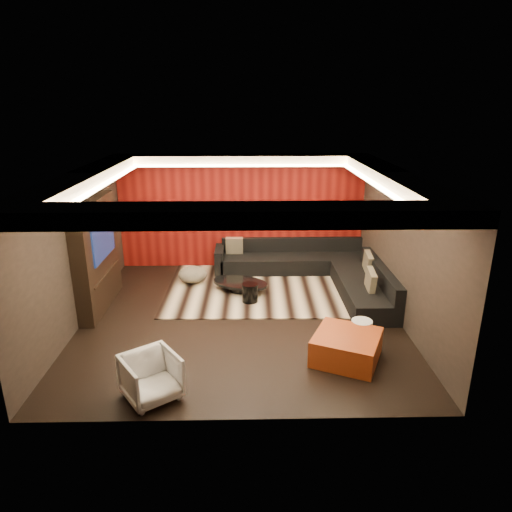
{
  "coord_description": "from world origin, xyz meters",
  "views": [
    {
      "loc": [
        0.11,
        -7.99,
        3.98
      ],
      "look_at": [
        0.3,
        0.6,
        1.05
      ],
      "focal_mm": 32.0,
      "sensor_mm": 36.0,
      "label": 1
    }
  ],
  "objects_px": {
    "white_side_table": "(361,332)",
    "drum_stool": "(250,293)",
    "orange_ottoman": "(346,347)",
    "armchair": "(151,377)",
    "coffee_table": "(240,286)",
    "sectional_sofa": "(317,270)"
  },
  "relations": [
    {
      "from": "white_side_table",
      "to": "drum_stool",
      "type": "bearing_deg",
      "value": 136.91
    },
    {
      "from": "coffee_table",
      "to": "orange_ottoman",
      "type": "xyz_separation_m",
      "value": [
        1.75,
        -2.83,
        0.1
      ]
    },
    {
      "from": "coffee_table",
      "to": "drum_stool",
      "type": "bearing_deg",
      "value": -70.1
    },
    {
      "from": "armchair",
      "to": "orange_ottoman",
      "type": "bearing_deg",
      "value": -17.32
    },
    {
      "from": "armchair",
      "to": "sectional_sofa",
      "type": "relative_size",
      "value": 0.2
    },
    {
      "from": "orange_ottoman",
      "to": "sectional_sofa",
      "type": "bearing_deg",
      "value": 89.64
    },
    {
      "from": "drum_stool",
      "to": "armchair",
      "type": "bearing_deg",
      "value": -113.73
    },
    {
      "from": "white_side_table",
      "to": "sectional_sofa",
      "type": "bearing_deg",
      "value": 96.45
    },
    {
      "from": "white_side_table",
      "to": "armchair",
      "type": "bearing_deg",
      "value": -156.53
    },
    {
      "from": "armchair",
      "to": "sectional_sofa",
      "type": "height_order",
      "value": "sectional_sofa"
    },
    {
      "from": "coffee_table",
      "to": "armchair",
      "type": "distance_m",
      "value": 3.97
    },
    {
      "from": "coffee_table",
      "to": "orange_ottoman",
      "type": "bearing_deg",
      "value": -58.3
    },
    {
      "from": "drum_stool",
      "to": "sectional_sofa",
      "type": "relative_size",
      "value": 0.11
    },
    {
      "from": "sectional_sofa",
      "to": "drum_stool",
      "type": "bearing_deg",
      "value": -143.15
    },
    {
      "from": "coffee_table",
      "to": "sectional_sofa",
      "type": "height_order",
      "value": "sectional_sofa"
    },
    {
      "from": "white_side_table",
      "to": "armchair",
      "type": "xyz_separation_m",
      "value": [
        -3.29,
        -1.43,
        0.11
      ]
    },
    {
      "from": "coffee_table",
      "to": "white_side_table",
      "type": "bearing_deg",
      "value": -48.2
    },
    {
      "from": "coffee_table",
      "to": "drum_stool",
      "type": "relative_size",
      "value": 3.22
    },
    {
      "from": "drum_stool",
      "to": "white_side_table",
      "type": "relative_size",
      "value": 0.87
    },
    {
      "from": "orange_ottoman",
      "to": "drum_stool",
      "type": "bearing_deg",
      "value": 124.36
    },
    {
      "from": "orange_ottoman",
      "to": "armchair",
      "type": "bearing_deg",
      "value": -162.08
    },
    {
      "from": "drum_stool",
      "to": "orange_ottoman",
      "type": "relative_size",
      "value": 0.39
    }
  ]
}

